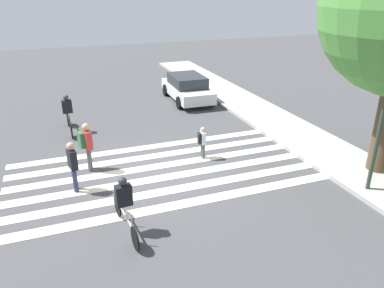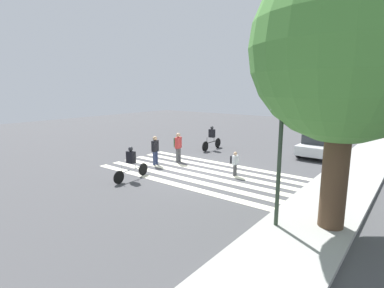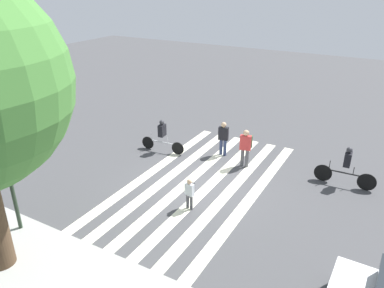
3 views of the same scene
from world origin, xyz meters
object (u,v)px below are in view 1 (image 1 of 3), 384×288
car_parked_silver_sedan (187,88)px  pedestrian_adult_yellow_jacket (73,164)px  pedestrian_adult_blue_shirt (202,140)px  pedestrian_adult_tall_backpack (86,143)px  cyclist_far_lane (124,202)px  cyclist_near_curb (68,113)px

car_parked_silver_sedan → pedestrian_adult_yellow_jacket: bearing=-37.7°
pedestrian_adult_blue_shirt → pedestrian_adult_tall_backpack: size_ratio=0.71×
pedestrian_adult_blue_shirt → cyclist_far_lane: 4.90m
pedestrian_adult_yellow_jacket → pedestrian_adult_tall_backpack: 1.41m
pedestrian_adult_tall_backpack → car_parked_silver_sedan: pedestrian_adult_tall_backpack is taller
pedestrian_adult_tall_backpack → cyclist_near_curb: size_ratio=0.73×
pedestrian_adult_yellow_jacket → cyclist_near_curb: 5.29m
cyclist_far_lane → pedestrian_adult_yellow_jacket: bearing=-163.2°
cyclist_near_curb → car_parked_silver_sedan: 6.92m
pedestrian_adult_tall_backpack → car_parked_silver_sedan: bearing=124.9°
pedestrian_adult_blue_shirt → pedestrian_adult_tall_backpack: (-0.46, -3.98, 0.29)m
pedestrian_adult_tall_backpack → cyclist_far_lane: (3.91, 0.51, -0.13)m
cyclist_far_lane → car_parked_silver_sedan: size_ratio=0.51×
pedestrian_adult_tall_backpack → car_parked_silver_sedan: 9.01m
pedestrian_adult_tall_backpack → cyclist_far_lane: pedestrian_adult_tall_backpack is taller
pedestrian_adult_blue_shirt → pedestrian_adult_tall_backpack: pedestrian_adult_tall_backpack is taller
pedestrian_adult_tall_backpack → cyclist_far_lane: size_ratio=0.77×
cyclist_near_curb → cyclist_far_lane: (7.89, 0.88, -0.01)m
pedestrian_adult_yellow_jacket → pedestrian_adult_tall_backpack: (-1.30, 0.54, 0.08)m
pedestrian_adult_tall_backpack → car_parked_silver_sedan: size_ratio=0.39×
pedestrian_adult_yellow_jacket → cyclist_near_curb: size_ratio=0.69×
car_parked_silver_sedan → pedestrian_adult_blue_shirt: bearing=-14.2°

